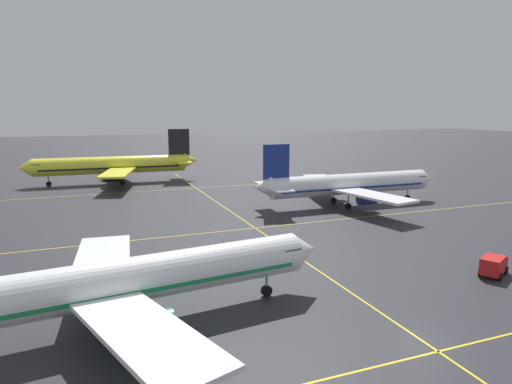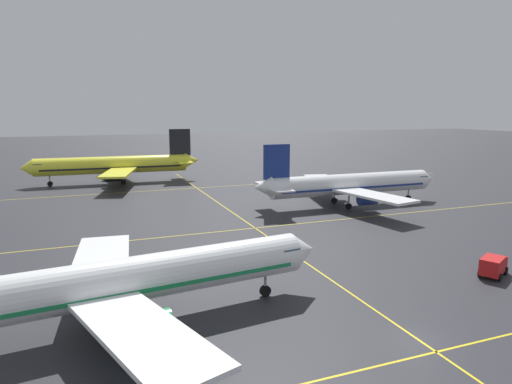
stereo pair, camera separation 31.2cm
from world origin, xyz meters
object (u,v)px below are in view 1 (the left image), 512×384
airliner_second_row (348,184)px  airliner_third_row (114,165)px  service_truck_red_van (494,264)px  airliner_front_gate (125,282)px

airliner_second_row → airliner_third_row: size_ratio=0.91×
airliner_third_row → service_truck_red_van: airliner_third_row is taller
airliner_front_gate → service_truck_red_van: bearing=-3.4°
airliner_front_gate → service_truck_red_van: size_ratio=8.06×
airliner_front_gate → airliner_second_row: 53.72m
airliner_second_row → service_truck_red_van: airliner_second_row is taller
airliner_third_row → service_truck_red_van: size_ratio=9.03×
airliner_front_gate → service_truck_red_van: (37.32, -2.24, -2.66)m
airliner_front_gate → airliner_second_row: (42.10, 33.36, 0.11)m
airliner_third_row → airliner_second_row: bearing=-47.9°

